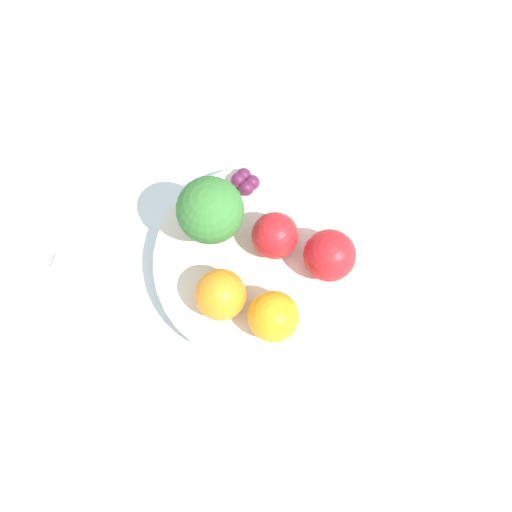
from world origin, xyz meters
TOP-DOWN VIEW (x-y plane):
  - ground_plane at (0.00, 0.00)m, footprint 6.00×6.00m
  - table_surface at (0.00, 0.00)m, footprint 1.20×1.20m
  - bowl at (0.00, 0.00)m, footprint 0.20×0.20m
  - broccoli at (-0.04, 0.03)m, footprint 0.06×0.06m
  - apple_red at (0.02, 0.02)m, footprint 0.04×0.04m
  - apple_green at (0.07, 0.00)m, footprint 0.05×0.05m
  - orange_front at (-0.03, -0.04)m, footprint 0.05×0.05m
  - orange_back at (0.02, -0.06)m, footprint 0.05×0.05m
  - grape_cluster at (-0.02, 0.08)m, footprint 0.03×0.03m
  - spoon at (-0.16, -0.02)m, footprint 0.09×0.03m

SIDE VIEW (x-z plane):
  - ground_plane at x=0.00m, z-range 0.00..0.00m
  - table_surface at x=0.00m, z-range 0.00..0.02m
  - spoon at x=-0.16m, z-range 0.02..0.03m
  - bowl at x=0.00m, z-range 0.02..0.05m
  - grape_cluster at x=-0.02m, z-range 0.05..0.06m
  - apple_red at x=0.02m, z-range 0.05..0.09m
  - orange_back at x=0.02m, z-range 0.05..0.09m
  - orange_front at x=-0.03m, z-range 0.05..0.09m
  - apple_green at x=0.07m, z-range 0.05..0.10m
  - broccoli at x=-0.04m, z-range 0.05..0.13m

